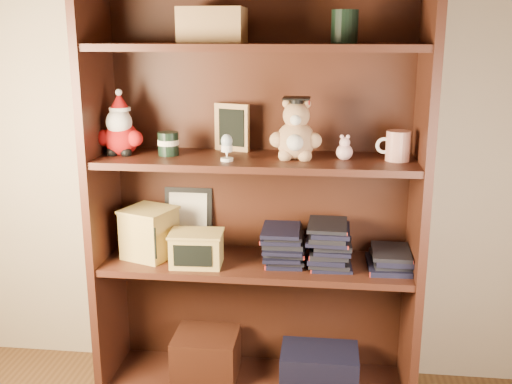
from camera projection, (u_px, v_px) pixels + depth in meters
The scene contains 17 objects.
room_envelope at pixel (115, 10), 0.79m from camera, with size 3.04×3.04×2.51m.
bookcase at pixel (257, 199), 2.25m from camera, with size 1.20×0.35×1.60m.
shelf_lower at pixel (256, 264), 2.27m from camera, with size 1.14×0.33×0.02m.
shelf_upper at pixel (256, 161), 2.16m from camera, with size 1.14×0.33×0.02m.
santa_plush at pixel (120, 130), 2.19m from camera, with size 0.18×0.13×0.25m.
teachers_tin at pixel (168, 143), 2.19m from camera, with size 0.08×0.08×0.09m.
chalkboard_plaque at pixel (232, 128), 2.26m from camera, with size 0.14×0.10×0.18m.
egg_cup at pixel (227, 146), 2.09m from camera, with size 0.05×0.05×0.10m.
grad_teddy_bear at pixel (296, 135), 2.12m from camera, with size 0.18×0.16×0.22m.
pink_figurine at pixel (344, 150), 2.12m from camera, with size 0.06×0.06×0.09m.
teacher_mug at pixel (397, 146), 2.09m from camera, with size 0.12×0.08×0.11m.
certificate_frame at pixel (188, 217), 2.40m from camera, with size 0.19×0.05×0.24m.
treats_box at pixel (149, 232), 2.28m from camera, with size 0.23×0.23×0.19m.
pencils_box at pixel (196, 248), 2.21m from camera, with size 0.20×0.15×0.13m.
book_stack_left at pixel (284, 244), 2.23m from camera, with size 0.14×0.20×0.14m.
book_stack_mid at pixel (330, 244), 2.21m from camera, with size 0.14×0.20×0.16m.
book_stack_right at pixel (391, 259), 2.20m from camera, with size 0.14×0.20×0.06m.
Camera 1 is at (0.28, -0.80, 1.38)m, focal length 42.00 mm.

